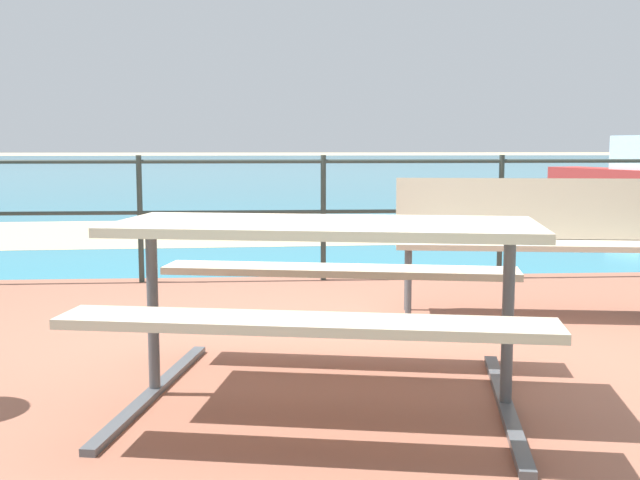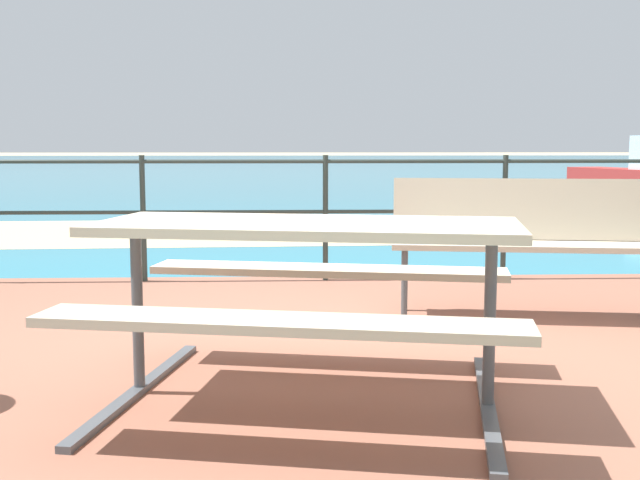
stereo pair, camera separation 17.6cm
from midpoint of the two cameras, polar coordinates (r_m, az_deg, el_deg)
ground_plane at (r=4.14m, az=3.29°, el=-9.40°), size 240.00×240.00×0.00m
patio_paving at (r=4.14m, az=3.30°, el=-9.00°), size 6.40×5.20×0.06m
sea_water at (r=43.97m, az=-1.90°, el=5.37°), size 90.00×90.00×0.01m
beach_strip at (r=10.66m, az=-0.24°, el=0.66°), size 54.09×5.49×0.01m
picnic_table at (r=3.33m, az=0.59°, el=-1.67°), size 2.02×1.77×0.78m
park_bench at (r=5.24m, az=15.68°, el=0.59°), size 1.76×0.68×0.89m
railing_fence at (r=6.41m, az=1.19°, el=2.86°), size 5.94×0.04×1.02m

